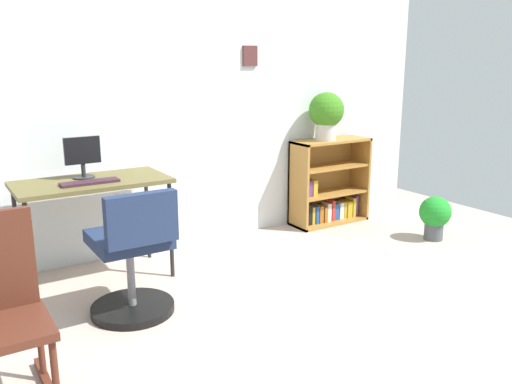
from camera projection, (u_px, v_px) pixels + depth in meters
ground_plane at (348, 351)px, 2.91m from camera, size 6.24×6.24×0.00m
wall_back at (178, 110)px, 4.40m from camera, size 5.20×0.12×2.30m
desk at (92, 189)px, 3.71m from camera, size 1.04×0.54×0.74m
monitor at (83, 157)px, 3.72m from camera, size 0.25×0.15×0.29m
keyboard at (90, 182)px, 3.59m from camera, size 0.39×0.11×0.02m
office_chair at (133, 261)px, 3.24m from camera, size 0.52×0.55×0.83m
bookshelf_low at (327, 186)px, 5.18m from camera, size 0.79×0.30×0.82m
potted_plant_on_shelf at (326, 113)px, 4.93m from camera, size 0.33×0.33×0.45m
potted_plant_floor at (435, 215)px, 4.68m from camera, size 0.28×0.28×0.39m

